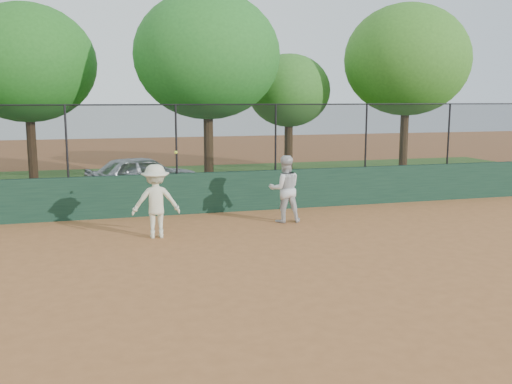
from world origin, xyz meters
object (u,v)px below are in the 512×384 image
object	(u,v)px
parked_car	(143,175)
player_main	(156,201)
tree_3	(289,91)
tree_1	(27,63)
tree_4	(407,60)
tree_2	(207,56)
player_second	(285,189)

from	to	relation	value
parked_car	player_main	bearing A→B (deg)	163.25
player_main	tree_3	world-z (taller)	tree_3
tree_3	player_main	bearing A→B (deg)	-124.77
tree_1	tree_4	size ratio (longest dim) A/B	0.95
parked_car	tree_2	size ratio (longest dim) A/B	0.56
parked_car	tree_4	xyz separation A→B (m)	(11.18, 1.47, 4.26)
player_second	tree_4	size ratio (longest dim) A/B	0.25
player_second	tree_4	bearing A→B (deg)	-132.95
tree_2	player_main	bearing A→B (deg)	-110.65
tree_3	tree_1	bearing A→B (deg)	179.21
parked_car	player_main	world-z (taller)	player_main
player_main	tree_4	bearing A→B (deg)	35.31
parked_car	player_main	distance (m)	6.65
player_main	player_second	bearing A→B (deg)	13.01
tree_2	tree_4	bearing A→B (deg)	5.14
player_main	tree_4	xyz separation A→B (m)	(11.45, 8.11, 4.05)
parked_car	tree_2	bearing A→B (deg)	-89.10
tree_3	tree_2	bearing A→B (deg)	-148.66
player_second	tree_3	world-z (taller)	tree_3
player_second	tree_4	world-z (taller)	tree_4
tree_2	tree_4	world-z (taller)	tree_4
tree_1	parked_car	bearing A→B (deg)	-39.69
tree_3	tree_4	bearing A→B (deg)	-19.75
parked_car	tree_3	size ratio (longest dim) A/B	0.77
tree_2	tree_3	size ratio (longest dim) A/B	1.38
player_main	tree_2	bearing A→B (deg)	69.35
player_second	tree_1	size ratio (longest dim) A/B	0.26
tree_1	tree_2	xyz separation A→B (m)	(6.46, -2.60, 0.22)
player_main	tree_2	world-z (taller)	tree_2
player_second	tree_2	world-z (taller)	tree_2
player_second	player_main	distance (m)	3.67
player_second	player_main	world-z (taller)	player_main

